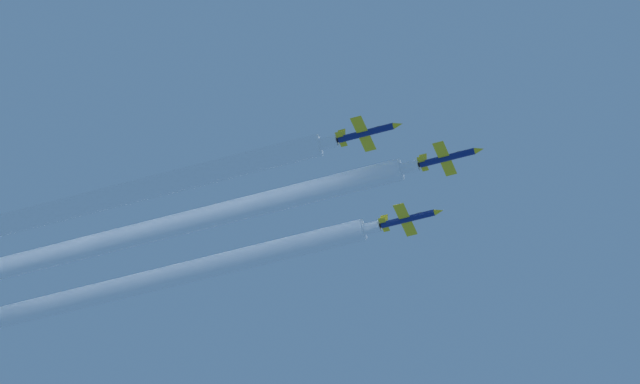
{
  "coord_description": "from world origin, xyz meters",
  "views": [
    {
      "loc": [
        239.86,
        68.24,
        2.71
      ],
      "look_at": [
        0.25,
        -15.74,
        256.05
      ],
      "focal_mm": 119.56,
      "sensor_mm": 36.0,
      "label": 1
    }
  ],
  "objects": [
    {
      "name": "smoke_trail_left_wingman",
      "position": [
        -10.26,
        -46.81,
        255.45
      ],
      "size": [
        3.78,
        76.55,
        3.78
      ],
      "color": "white"
    },
    {
      "name": "smoke_trail_right_wingman",
      "position": [
        10.79,
        -48.76,
        255.96
      ],
      "size": [
        3.78,
        79.45,
        3.78
      ],
      "color": "white"
    },
    {
      "name": "jet_right_wingman",
      "position": [
        10.79,
        -3.74,
        255.99
      ],
      "size": [
        7.98,
        11.62,
        2.79
      ],
      "color": "navy"
    },
    {
      "name": "jet_left_wingman",
      "position": [
        -10.26,
        -3.23,
        255.47
      ],
      "size": [
        7.98,
        11.62,
        2.79
      ],
      "color": "navy"
    },
    {
      "name": "smoke_trail_lead",
      "position": [
        0.21,
        -38.7,
        256.73
      ],
      "size": [
        3.78,
        80.9,
        3.78
      ],
      "color": "white"
    },
    {
      "name": "jet_lead",
      "position": [
        0.21,
        7.05,
        256.76
      ],
      "size": [
        7.98,
        11.62,
        2.79
      ],
      "color": "navy"
    }
  ]
}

